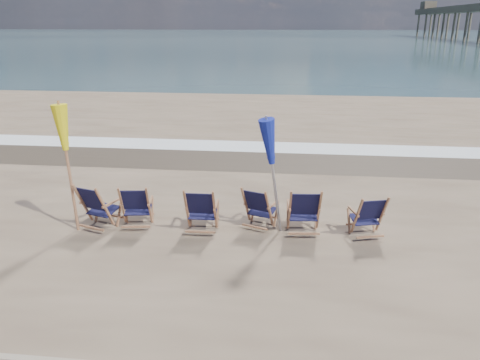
{
  "coord_description": "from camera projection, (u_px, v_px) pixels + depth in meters",
  "views": [
    {
      "loc": [
        0.98,
        -6.58,
        3.89
      ],
      "look_at": [
        0.0,
        2.2,
        0.9
      ],
      "focal_mm": 35.0,
      "sensor_mm": 36.0,
      "label": 1
    }
  ],
  "objects": [
    {
      "name": "ocean",
      "position": [
        291.0,
        37.0,
        128.02
      ],
      "size": [
        400.0,
        400.0,
        0.0
      ],
      "primitive_type": "plane",
      "color": "#36535A",
      "rests_on": "ground"
    },
    {
      "name": "surf_foam",
      "position": [
        261.0,
        147.0,
        15.35
      ],
      "size": [
        200.0,
        1.4,
        0.01
      ],
      "primitive_type": "cube",
      "color": "silver",
      "rests_on": "ground"
    },
    {
      "name": "wet_sand_strip",
      "position": [
        257.0,
        159.0,
        13.94
      ],
      "size": [
        200.0,
        2.6,
        0.0
      ],
      "primitive_type": "cube",
      "color": "#42362A",
      "rests_on": "ground"
    },
    {
      "name": "beach_chair_0",
      "position": [
        105.0,
        209.0,
        8.94
      ],
      "size": [
        0.82,
        0.87,
        0.98
      ],
      "primitive_type": null,
      "rotation": [
        0.0,
        0.0,
        2.82
      ],
      "color": "black",
      "rests_on": "ground"
    },
    {
      "name": "beach_chair_1",
      "position": [
        149.0,
        207.0,
        9.13
      ],
      "size": [
        0.68,
        0.75,
        0.93
      ],
      "primitive_type": null,
      "rotation": [
        0.0,
        0.0,
        3.28
      ],
      "color": "black",
      "rests_on": "ground"
    },
    {
      "name": "beach_chair_2",
      "position": [
        215.0,
        211.0,
        8.87
      ],
      "size": [
        0.63,
        0.71,
        0.96
      ],
      "primitive_type": null,
      "rotation": [
        0.0,
        0.0,
        3.16
      ],
      "color": "black",
      "rests_on": "ground"
    },
    {
      "name": "beach_chair_3",
      "position": [
        269.0,
        210.0,
        9.0
      ],
      "size": [
        0.77,
        0.81,
        0.9
      ],
      "primitive_type": null,
      "rotation": [
        0.0,
        0.0,
        2.78
      ],
      "color": "black",
      "rests_on": "ground"
    },
    {
      "name": "beach_chair_4",
      "position": [
        319.0,
        212.0,
        8.8
      ],
      "size": [
        0.69,
        0.76,
        0.99
      ],
      "primitive_type": null,
      "rotation": [
        0.0,
        0.0,
        3.22
      ],
      "color": "black",
      "rests_on": "ground"
    },
    {
      "name": "beach_chair_5",
      "position": [
        382.0,
        216.0,
        8.74
      ],
      "size": [
        0.72,
        0.77,
        0.89
      ],
      "primitive_type": null,
      "rotation": [
        0.0,
        0.0,
        3.41
      ],
      "color": "black",
      "rests_on": "ground"
    },
    {
      "name": "umbrella_yellow",
      "position": [
        65.0,
        135.0,
        8.64
      ],
      "size": [
        0.3,
        0.3,
        2.45
      ],
      "color": "#9B6645",
      "rests_on": "ground"
    },
    {
      "name": "umbrella_blue",
      "position": [
        275.0,
        146.0,
        8.54
      ],
      "size": [
        0.3,
        0.3,
        2.27
      ],
      "color": "#A5A5AD",
      "rests_on": "ground"
    }
  ]
}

